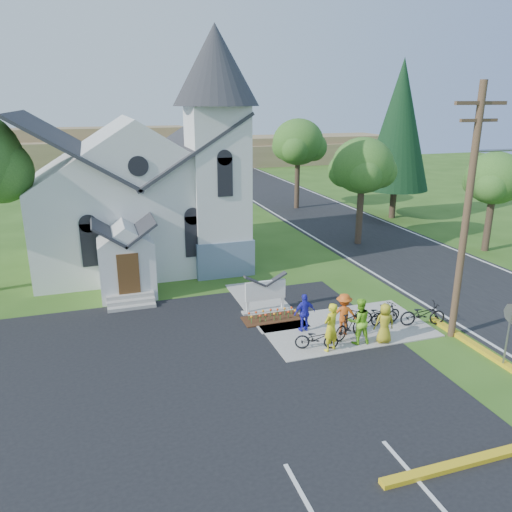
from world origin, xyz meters
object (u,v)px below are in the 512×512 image
object	(u,v)px
cyclist_4	(384,323)
bike_4	(423,314)
bike_2	(378,314)
bike_0	(317,338)
cyclist_2	(305,313)
bike_1	(350,325)
stop_sign	(511,322)
cyclist_0	(331,327)
church_sign	(265,291)
cyclist_3	(344,314)
bike_3	(386,314)
utility_pole	(469,207)
cyclist_1	(359,321)

from	to	relation	value
cyclist_4	bike_4	xyz separation A→B (m)	(2.44, 0.86, -0.30)
bike_2	bike_0	bearing A→B (deg)	122.43
cyclist_2	bike_1	bearing A→B (deg)	137.85
stop_sign	cyclist_0	bearing A→B (deg)	150.88
bike_0	cyclist_2	size ratio (longest dim) A/B	1.04
church_sign	bike_1	distance (m)	4.35
cyclist_3	bike_3	world-z (taller)	cyclist_3
stop_sign	bike_0	size ratio (longest dim) A/B	1.46
stop_sign	cyclist_3	bearing A→B (deg)	136.38
cyclist_2	cyclist_4	distance (m)	3.24
cyclist_3	cyclist_2	bearing A→B (deg)	-10.91
utility_pole	cyclist_0	size ratio (longest dim) A/B	5.14
bike_4	bike_1	bearing A→B (deg)	104.41
bike_0	bike_4	world-z (taller)	bike_4
bike_3	cyclist_1	bearing A→B (deg)	113.02
bike_1	bike_3	distance (m)	2.22
church_sign	bike_1	bearing A→B (deg)	-56.90
bike_1	bike_4	world-z (taller)	bike_1
stop_sign	cyclist_1	bearing A→B (deg)	142.00
cyclist_4	bike_4	size ratio (longest dim) A/B	0.84
bike_2	bike_4	world-z (taller)	bike_4
cyclist_0	bike_4	world-z (taller)	cyclist_0
bike_0	cyclist_1	world-z (taller)	cyclist_1
bike_2	stop_sign	bearing A→B (deg)	-139.49
cyclist_1	cyclist_4	distance (m)	1.04
stop_sign	cyclist_1	size ratio (longest dim) A/B	1.31
utility_pole	bike_2	size ratio (longest dim) A/B	5.90
stop_sign	cyclist_4	xyz separation A→B (m)	(-3.17, 3.00, -0.91)
cyclist_1	bike_3	bearing A→B (deg)	-142.97
cyclist_4	bike_4	bearing A→B (deg)	-150.04
bike_0	utility_pole	bearing A→B (deg)	-78.48
cyclist_4	church_sign	bearing A→B (deg)	-41.36
utility_pole	cyclist_3	xyz separation A→B (m)	(-4.30, 1.46, -4.47)
cyclist_3	cyclist_4	bearing A→B (deg)	154.06
stop_sign	bike_4	xyz separation A→B (m)	(-0.73, 3.86, -1.22)
bike_4	bike_3	bearing A→B (deg)	79.94
church_sign	cyclist_0	xyz separation A→B (m)	(1.14, -4.34, -0.00)
bike_0	cyclist_4	distance (m)	2.81
cyclist_4	bike_3	bearing A→B (deg)	-113.92
bike_0	bike_1	size ratio (longest dim) A/B	0.93
cyclist_0	bike_1	bearing A→B (deg)	-173.45
bike_3	bike_1	bearing A→B (deg)	100.02
bike_2	bike_4	xyz separation A→B (m)	(1.71, -0.73, 0.07)
cyclist_0	cyclist_3	world-z (taller)	cyclist_0
bike_3	cyclist_2	bearing A→B (deg)	74.34
cyclist_3	bike_4	bearing A→B (deg)	-166.46
utility_pole	bike_1	world-z (taller)	utility_pole
church_sign	cyclist_3	distance (m)	3.95
bike_2	cyclist_3	world-z (taller)	cyclist_3
cyclist_0	cyclist_4	world-z (taller)	cyclist_0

